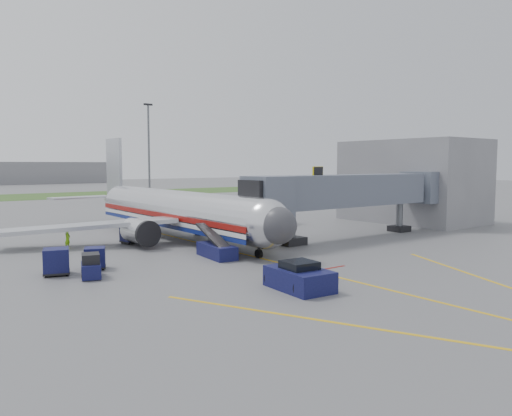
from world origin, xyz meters
TOP-DOWN VIEW (x-y plane):
  - ground at (0.00, 0.00)m, footprint 400.00×400.00m
  - grass_strip at (0.00, 90.00)m, footprint 300.00×25.00m
  - apron_markings at (0.00, -7.40)m, footprint 21.52×50.00m
  - airliner at (0.00, 15.25)m, footprint 32.10×35.67m
  - jet_bridge at (12.86, 5.00)m, footprint 25.30×4.00m
  - terminal at (30.00, 10.00)m, footprint 10.00×16.00m
  - light_mast_right at (25.00, 75.00)m, footprint 2.00×0.44m
  - pushback_tug at (-4.00, -7.06)m, footprint 2.70×4.09m
  - baggage_tug at (-12.44, 3.03)m, footprint 1.71×2.41m
  - baggage_cart_a at (-4.95, 14.57)m, footprint 1.73×1.73m
  - baggage_cart_b at (-13.96, 5.11)m, footprint 1.98×1.98m
  - baggage_cart_c at (-11.37, 5.40)m, footprint 1.79×1.79m
  - belt_loader at (-2.49, 4.05)m, footprint 2.02×4.99m
  - ground_power_cart at (4.00, 6.38)m, footprint 1.57×1.12m
  - ramp_worker at (-10.35, 15.05)m, footprint 0.70×0.68m

SIDE VIEW (x-z plane):
  - ground at x=0.00m, z-range 0.00..0.00m
  - apron_markings at x=0.00m, z-range 0.00..0.01m
  - grass_strip at x=0.00m, z-range 0.00..0.01m
  - ground_power_cart at x=4.00m, z-range -0.01..1.18m
  - belt_loader at x=-2.49m, z-range -0.60..1.78m
  - baggage_tug at x=-12.44m, z-range -0.09..1.44m
  - pushback_tug at x=-4.00m, z-range -0.13..1.50m
  - baggage_cart_c at x=-11.37m, z-range 0.01..1.50m
  - ramp_worker at x=-10.35m, z-range 0.00..1.62m
  - baggage_cart_a at x=-4.95m, z-range 0.01..1.61m
  - baggage_cart_b at x=-13.96m, z-range 0.02..1.73m
  - airliner at x=0.00m, z-range -2.48..7.77m
  - jet_bridge at x=12.86m, z-range 1.02..7.92m
  - terminal at x=30.00m, z-range 0.00..10.00m
  - light_mast_right at x=25.00m, z-range 0.58..20.98m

